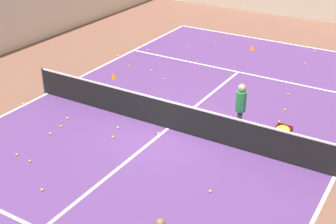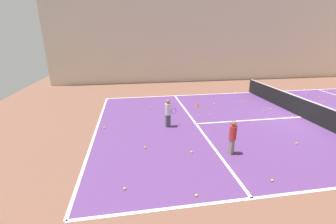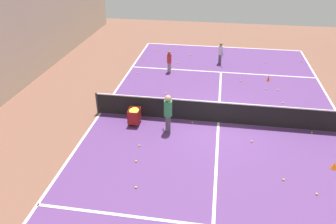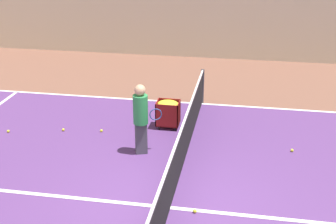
{
  "view_description": "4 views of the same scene",
  "coord_description": "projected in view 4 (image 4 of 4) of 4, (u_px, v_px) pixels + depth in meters",
  "views": [
    {
      "loc": [
        6.84,
        -11.38,
        7.32
      ],
      "look_at": [
        0.0,
        0.0,
        0.6
      ],
      "focal_mm": 50.0,
      "sensor_mm": 36.0,
      "label": 1
    },
    {
      "loc": [
        9.72,
        -8.68,
        4.11
      ],
      "look_at": [
        0.12,
        -7.09,
        0.73
      ],
      "focal_mm": 24.0,
      "sensor_mm": 36.0,
      "label": 2
    },
    {
      "loc": [
        0.24,
        12.23,
        7.32
      ],
      "look_at": [
        2.04,
        1.01,
        0.9
      ],
      "focal_mm": 35.0,
      "sensor_mm": 36.0,
      "label": 3
    },
    {
      "loc": [
        -7.17,
        -1.25,
        4.95
      ],
      "look_at": [
        3.54,
        0.66,
        0.42
      ],
      "focal_mm": 50.0,
      "sensor_mm": 36.0,
      "label": 4
    }
  ],
  "objects": [
    {
      "name": "coach_at_net",
      "position": [
        141.0,
        115.0,
        10.28
      ],
      "size": [
        0.44,
        0.65,
        1.64
      ],
      "rotation": [
        0.0,
        0.0,
        -1.21
      ],
      "color": "#4C4C56",
      "rests_on": "ground"
    },
    {
      "name": "tennis_ball_23",
      "position": [
        292.0,
        150.0,
        10.68
      ],
      "size": [
        0.07,
        0.07,
        0.07
      ],
      "primitive_type": "sphere",
      "color": "yellow",
      "rests_on": "ground"
    },
    {
      "name": "line_sideline_right",
      "position": [
        201.0,
        104.0,
        13.44
      ],
      "size": [
        0.1,
        20.73,
        0.0
      ],
      "primitive_type": "cube",
      "color": "white",
      "rests_on": "ground"
    },
    {
      "name": "tennis_ball_5",
      "position": [
        8.0,
        131.0,
        11.63
      ],
      "size": [
        0.07,
        0.07,
        0.07
      ],
      "primitive_type": "sphere",
      "color": "yellow",
      "rests_on": "ground"
    },
    {
      "name": "tennis_ball_6",
      "position": [
        195.0,
        211.0,
        8.47
      ],
      "size": [
        0.07,
        0.07,
        0.07
      ],
      "primitive_type": "sphere",
      "color": "yellow",
      "rests_on": "ground"
    },
    {
      "name": "line_centre_service",
      "position": [
        170.0,
        208.0,
        8.62
      ],
      "size": [
        0.1,
        11.4,
        0.0
      ],
      "primitive_type": "cube",
      "color": "white",
      "rests_on": "ground"
    },
    {
      "name": "ball_cart",
      "position": [
        168.0,
        109.0,
        11.75
      ],
      "size": [
        0.47,
        0.57,
        0.72
      ],
      "color": "maroon",
      "rests_on": "ground"
    },
    {
      "name": "court_playing_area",
      "position": [
        170.0,
        208.0,
        8.63
      ],
      "size": [
        10.6,
        20.73,
        0.0
      ],
      "color": "#563370",
      "rests_on": "ground"
    },
    {
      "name": "tennis_ball_7",
      "position": [
        63.0,
        130.0,
        11.72
      ],
      "size": [
        0.07,
        0.07,
        0.07
      ],
      "primitive_type": "sphere",
      "color": "yellow",
      "rests_on": "ground"
    },
    {
      "name": "tennis_ball_25",
      "position": [
        101.0,
        131.0,
        11.66
      ],
      "size": [
        0.07,
        0.07,
        0.07
      ],
      "primitive_type": "sphere",
      "color": "yellow",
      "rests_on": "ground"
    },
    {
      "name": "tennis_ball_0",
      "position": [
        168.0,
        175.0,
        9.65
      ],
      "size": [
        0.07,
        0.07,
        0.07
      ],
      "primitive_type": "sphere",
      "color": "yellow",
      "rests_on": "ground"
    },
    {
      "name": "tennis_net",
      "position": [
        170.0,
        184.0,
        8.43
      ],
      "size": [
        10.9,
        0.1,
        1.0
      ],
      "color": "#2D2D33",
      "rests_on": "ground"
    },
    {
      "name": "ground_plane",
      "position": [
        170.0,
        208.0,
        8.63
      ],
      "size": [
        34.37,
        34.37,
        0.0
      ],
      "primitive_type": "plane",
      "color": "brown"
    }
  ]
}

